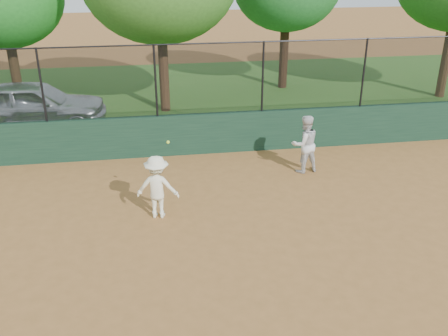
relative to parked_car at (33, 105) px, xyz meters
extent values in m
plane|color=#986231|center=(4.47, -9.05, -0.79)|extent=(80.00, 80.00, 0.00)
cube|color=#1B3C28|center=(4.47, -3.05, -0.19)|extent=(26.00, 0.20, 1.20)
cube|color=#2B5A1C|center=(4.47, 2.95, -0.79)|extent=(36.00, 12.00, 0.01)
imported|color=silver|center=(0.00, 0.00, 0.00)|extent=(4.73, 2.09, 1.58)
imported|color=silver|center=(7.77, -4.75, 0.00)|extent=(0.87, 0.73, 1.57)
imported|color=white|center=(3.82, -6.61, -0.06)|extent=(1.04, 0.73, 1.46)
sphere|color=#C1F035|center=(4.10, -6.77, 1.05)|extent=(0.07, 0.07, 0.07)
cube|color=black|center=(4.47, -3.05, 1.41)|extent=(26.00, 0.02, 2.00)
cylinder|color=black|center=(4.47, -3.05, 2.39)|extent=(26.00, 0.04, 0.04)
cylinder|color=black|center=(0.97, -3.05, 1.41)|extent=(0.06, 0.06, 2.00)
cylinder|color=black|center=(3.97, -3.05, 1.41)|extent=(0.06, 0.06, 2.00)
cylinder|color=black|center=(6.97, -3.05, 1.41)|extent=(0.06, 0.06, 2.00)
cylinder|color=black|center=(9.97, -3.05, 1.41)|extent=(0.06, 0.06, 2.00)
cylinder|color=#3F2A15|center=(-1.16, 3.08, 0.35)|extent=(0.36, 0.36, 2.28)
cylinder|color=#4D301B|center=(4.36, 1.25, 0.53)|extent=(0.36, 0.36, 2.65)
cylinder|color=#382012|center=(9.45, 3.70, 0.47)|extent=(0.36, 0.36, 2.53)
cylinder|color=#442D18|center=(15.36, 1.37, 0.59)|extent=(0.36, 0.36, 2.77)
camera|label=1|loc=(3.75, -16.56, 4.85)|focal=40.00mm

